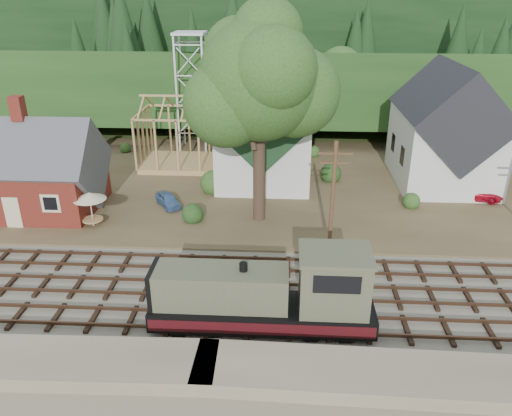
# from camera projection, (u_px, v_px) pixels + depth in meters

# --- Properties ---
(ground) EXTENTS (140.00, 140.00, 0.00)m
(ground) POSITION_uv_depth(u_px,v_px,m) (216.00, 295.00, 29.51)
(ground) COLOR #384C1E
(ground) RESTS_ON ground
(embankment) EXTENTS (64.00, 5.00, 1.60)m
(embankment) POSITION_uv_depth(u_px,v_px,m) (191.00, 405.00, 21.77)
(embankment) COLOR #7F7259
(embankment) RESTS_ON ground
(railroad_bed) EXTENTS (64.00, 11.00, 0.16)m
(railroad_bed) POSITION_uv_depth(u_px,v_px,m) (216.00, 294.00, 29.48)
(railroad_bed) COLOR #726B5B
(railroad_bed) RESTS_ON ground
(village_flat) EXTENTS (64.00, 26.00, 0.30)m
(village_flat) POSITION_uv_depth(u_px,v_px,m) (242.00, 182.00, 45.84)
(village_flat) COLOR brown
(village_flat) RESTS_ON ground
(hillside) EXTENTS (70.00, 28.96, 12.74)m
(hillside) POSITION_uv_depth(u_px,v_px,m) (257.00, 120.00, 67.75)
(hillside) COLOR #1E3F19
(hillside) RESTS_ON ground
(ridge) EXTENTS (80.00, 20.00, 12.00)m
(ridge) POSITION_uv_depth(u_px,v_px,m) (262.00, 96.00, 82.32)
(ridge) COLOR black
(ridge) RESTS_ON ground
(depot) EXTENTS (10.80, 7.41, 9.00)m
(depot) POSITION_uv_depth(u_px,v_px,m) (31.00, 174.00, 39.05)
(depot) COLOR maroon
(depot) RESTS_ON village_flat
(church) EXTENTS (8.40, 15.17, 13.00)m
(church) POSITION_uv_depth(u_px,v_px,m) (265.00, 124.00, 45.20)
(church) COLOR silver
(church) RESTS_ON village_flat
(farmhouse) EXTENTS (8.40, 10.80, 10.60)m
(farmhouse) POSITION_uv_depth(u_px,v_px,m) (446.00, 133.00, 43.87)
(farmhouse) COLOR silver
(farmhouse) RESTS_ON village_flat
(timber_frame) EXTENTS (8.20, 6.20, 6.99)m
(timber_frame) POSITION_uv_depth(u_px,v_px,m) (184.00, 136.00, 48.52)
(timber_frame) COLOR tan
(timber_frame) RESTS_ON village_flat
(lattice_tower) EXTENTS (3.20, 3.20, 12.12)m
(lattice_tower) POSITION_uv_depth(u_px,v_px,m) (191.00, 56.00, 51.21)
(lattice_tower) COLOR silver
(lattice_tower) RESTS_ON village_flat
(big_tree) EXTENTS (10.90, 8.40, 14.70)m
(big_tree) POSITION_uv_depth(u_px,v_px,m) (262.00, 89.00, 34.39)
(big_tree) COLOR #38281E
(big_tree) RESTS_ON village_flat
(telegraph_pole_near) EXTENTS (2.20, 0.28, 8.00)m
(telegraph_pole_near) POSITION_uv_depth(u_px,v_px,m) (333.00, 197.00, 32.14)
(telegraph_pole_near) COLOR #4C331E
(telegraph_pole_near) RESTS_ON ground
(locomotive) EXTENTS (11.45, 2.86, 4.59)m
(locomotive) POSITION_uv_depth(u_px,v_px,m) (271.00, 297.00, 25.76)
(locomotive) COLOR black
(locomotive) RESTS_ON railroad_bed
(car_blue) EXTENTS (2.84, 3.33, 1.08)m
(car_blue) POSITION_uv_depth(u_px,v_px,m) (168.00, 200.00, 40.40)
(car_blue) COLOR #4F76AA
(car_blue) RESTS_ON village_flat
(car_red) EXTENTS (4.88, 3.01, 1.26)m
(car_red) POSITION_uv_depth(u_px,v_px,m) (474.00, 192.00, 41.69)
(car_red) COLOR red
(car_red) RESTS_ON village_flat
(patio_set) EXTENTS (2.38, 2.38, 2.65)m
(patio_set) POSITION_uv_depth(u_px,v_px,m) (90.00, 198.00, 36.42)
(patio_set) COLOR silver
(patio_set) RESTS_ON village_flat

